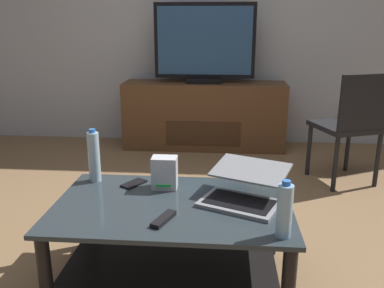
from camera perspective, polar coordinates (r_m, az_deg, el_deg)
ground_plane at (r=2.47m, az=0.53°, el=-14.15°), size 7.68×7.68×0.00m
back_wall at (r=4.45m, az=2.86°, el=18.38°), size 6.40×0.12×2.80m
coffee_table at (r=2.05m, az=-2.68°, el=-11.65°), size 1.13×0.71×0.43m
media_cabinet at (r=4.23m, az=1.70°, el=3.99°), size 1.63×0.42×0.68m
television at (r=4.11m, az=1.77°, el=13.62°), size 0.99×0.20×0.77m
dining_chair at (r=3.43m, az=21.37°, el=2.86°), size 0.56×0.56×0.90m
laptop at (r=2.00m, az=7.23°, el=-6.28°), size 0.48×0.48×0.16m
router_box at (r=2.14m, az=-3.83°, el=-3.99°), size 0.13×0.10×0.17m
water_bottle_near at (r=1.69m, az=12.74°, el=-9.00°), size 0.06×0.06×0.24m
water_bottle_far at (r=2.27m, az=-13.47°, el=-1.72°), size 0.06×0.06×0.29m
cell_phone at (r=2.22m, az=-8.08°, el=-5.46°), size 0.13×0.16×0.01m
tv_remote at (r=1.82m, az=-3.98°, el=-10.36°), size 0.10×0.17×0.02m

